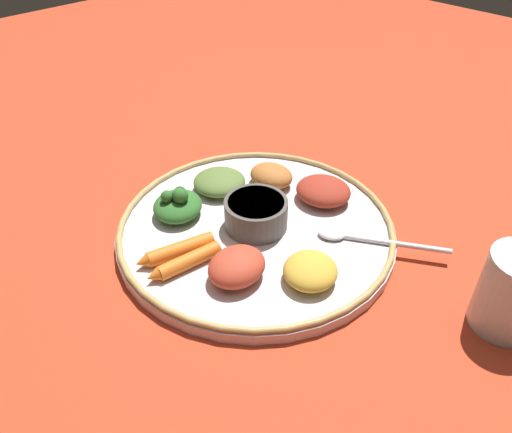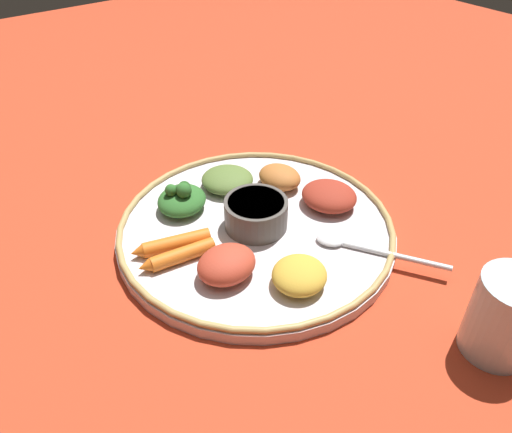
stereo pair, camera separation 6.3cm
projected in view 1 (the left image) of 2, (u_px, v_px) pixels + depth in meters
ground_plane at (256, 234)px, 0.65m from camera, size 2.40×2.40×0.00m
platter at (256, 230)px, 0.64m from camera, size 0.36×0.36×0.01m
platter_rim at (256, 224)px, 0.64m from camera, size 0.36×0.36×0.01m
center_bowl at (256, 213)px, 0.63m from camera, size 0.08×0.08×0.04m
spoon at (361, 238)px, 0.61m from camera, size 0.15×0.10×0.01m
greens_pile at (178, 204)px, 0.65m from camera, size 0.09×0.09×0.04m
carrot_near_spoon at (176, 251)px, 0.59m from camera, size 0.04×0.10×0.02m
carrot_outer at (184, 262)px, 0.57m from camera, size 0.03×0.09×0.02m
mound_beet at (323, 191)px, 0.68m from camera, size 0.09×0.09×0.03m
mound_berbere_red at (237, 266)px, 0.55m from camera, size 0.06×0.07×0.03m
mound_chickpea at (271, 176)px, 0.71m from camera, size 0.07×0.06×0.03m
mound_lentil_yellow at (310, 271)px, 0.55m from camera, size 0.08×0.09×0.03m
mound_collards at (219, 182)px, 0.70m from camera, size 0.10×0.10×0.03m
drinking_glass at (511, 297)px, 0.51m from camera, size 0.07×0.07×0.09m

